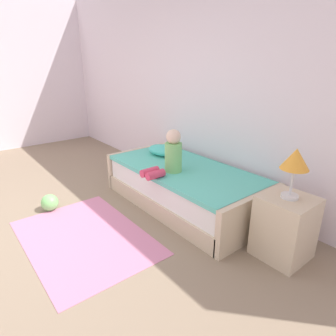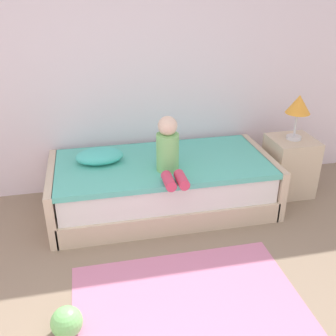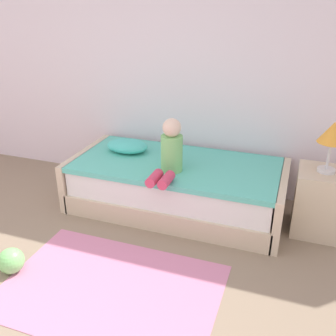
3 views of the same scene
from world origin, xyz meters
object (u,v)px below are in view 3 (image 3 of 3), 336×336
Objects in this scene: pillow at (127,146)px; nightstand at (320,202)px; toy_ball at (11,261)px; child_figure at (170,152)px; table_lamp at (333,135)px; bed at (176,186)px.

nightstand is at bearing -1.98° from pillow.
toy_ball is at bearing -102.29° from pillow.
table_lamp is at bearing 11.07° from child_figure.
nightstand is 2.95× the size of toy_ball.
child_figure is (-1.34, -0.26, -0.23)m from table_lamp.
pillow is 1.58m from toy_ball.
pillow is at bearing 178.02° from nightstand.
pillow reaches higher than toy_ball.
pillow is at bearing 178.02° from table_lamp.
bed is 1.52m from table_lamp.
child_figure is at bearing 51.72° from toy_ball.
pillow is (-0.58, 0.10, 0.32)m from bed.
bed reaches higher than toy_ball.
nightstand is 1.33× the size of table_lamp.
bed is 1.35m from nightstand.
table_lamp is at bearing -1.98° from pillow.
table_lamp reaches higher than nightstand.
pillow reaches higher than bed.
nightstand is 1.42m from child_figure.
nightstand is 1.18× the size of child_figure.
table_lamp is 1.02× the size of pillow.
table_lamp is at bearing 0.00° from nightstand.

